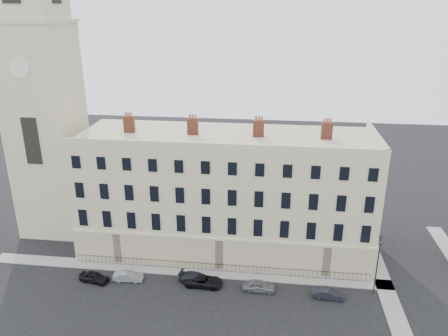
{
  "coord_description": "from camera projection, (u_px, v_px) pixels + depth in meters",
  "views": [
    {
      "loc": [
        0.05,
        -38.59,
        29.82
      ],
      "look_at": [
        -5.92,
        10.0,
        11.52
      ],
      "focal_mm": 35.0,
      "sensor_mm": 36.0,
      "label": 1
    }
  ],
  "objects": [
    {
      "name": "church_tower",
      "position": [
        43.0,
        97.0,
        56.23
      ],
      "size": [
        8.0,
        8.13,
        44.0
      ],
      "color": "beige",
      "rests_on": "ground"
    },
    {
      "name": "railings",
      "position": [
        219.0,
        268.0,
        51.84
      ],
      "size": [
        35.0,
        0.04,
        0.96
      ],
      "color": "black",
      "rests_on": "ground"
    },
    {
      "name": "car_f",
      "position": [
        328.0,
        294.0,
        47.16
      ],
      "size": [
        3.38,
        1.34,
        1.1
      ],
      "primitive_type": "imported",
      "rotation": [
        0.0,
        0.0,
        1.52
      ],
      "color": "black",
      "rests_on": "ground"
    },
    {
      "name": "car_a",
      "position": [
        94.0,
        277.0,
        49.99
      ],
      "size": [
        3.68,
        1.97,
        1.19
      ],
      "primitive_type": "imported",
      "rotation": [
        0.0,
        0.0,
        1.4
      ],
      "color": "black",
      "rests_on": "ground"
    },
    {
      "name": "ground",
      "position": [
        268.0,
        304.0,
        46.33
      ],
      "size": [
        160.0,
        160.0,
        0.0
      ],
      "primitive_type": "plane",
      "color": "black",
      "rests_on": "ground"
    },
    {
      "name": "terrace",
      "position": [
        226.0,
        192.0,
        55.51
      ],
      "size": [
        36.22,
        12.22,
        17.0
      ],
      "color": "beige",
      "rests_on": "ground"
    },
    {
      "name": "pavement_east_return",
      "position": [
        379.0,
        270.0,
        52.26
      ],
      "size": [
        2.0,
        24.0,
        0.12
      ],
      "primitive_type": "cube",
      "color": "gray",
      "rests_on": "ground"
    },
    {
      "name": "streetlamp",
      "position": [
        378.0,
        263.0,
        46.52
      ],
      "size": [
        0.5,
        1.55,
        7.25
      ],
      "rotation": [
        0.0,
        0.0,
        0.23
      ],
      "color": "#2C2C31",
      "rests_on": "ground"
    },
    {
      "name": "pavement_terrace",
      "position": [
        185.0,
        271.0,
        52.1
      ],
      "size": [
        48.0,
        2.0,
        0.12
      ],
      "primitive_type": "cube",
      "color": "gray",
      "rests_on": "ground"
    },
    {
      "name": "car_e",
      "position": [
        259.0,
        286.0,
        48.37
      ],
      "size": [
        3.7,
        1.59,
        1.25
      ],
      "primitive_type": "imported",
      "rotation": [
        0.0,
        0.0,
        1.54
      ],
      "color": "slate",
      "rests_on": "ground"
    },
    {
      "name": "car_d",
      "position": [
        204.0,
        281.0,
        49.27
      ],
      "size": [
        4.33,
        2.11,
        1.18
      ],
      "primitive_type": "imported",
      "rotation": [
        0.0,
        0.0,
        1.54
      ],
      "color": "black",
      "rests_on": "ground"
    },
    {
      "name": "car_b",
      "position": [
        128.0,
        276.0,
        50.18
      ],
      "size": [
        3.46,
        1.39,
        1.12
      ],
      "primitive_type": "imported",
      "rotation": [
        0.0,
        0.0,
        1.63
      ],
      "color": "gray",
      "rests_on": "ground"
    },
    {
      "name": "car_c",
      "position": [
        197.0,
        278.0,
        49.73
      ],
      "size": [
        4.39,
        2.35,
        1.21
      ],
      "primitive_type": "imported",
      "rotation": [
        0.0,
        0.0,
        1.41
      ],
      "color": "black",
      "rests_on": "ground"
    }
  ]
}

